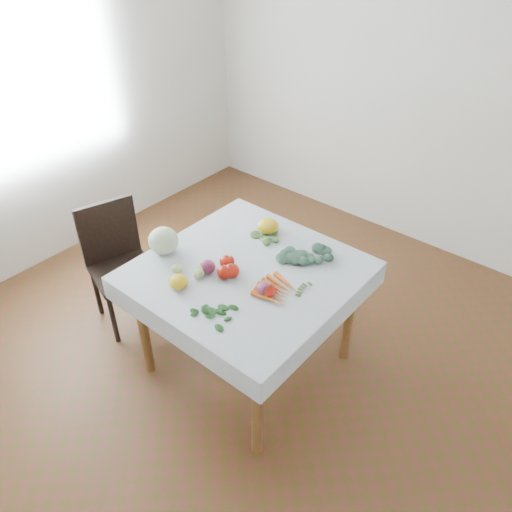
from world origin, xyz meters
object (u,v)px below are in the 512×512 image
Objects in this scene: chair at (117,256)px; table at (247,284)px; carrot_bunch at (277,290)px; heirloom_back at (268,226)px; cabbage at (163,241)px.

table is at bearing 10.90° from chair.
carrot_bunch is at bearing 6.61° from chair.
table is 7.78× the size of heirloom_back.
cabbage is at bearing -169.75° from carrot_bunch.
chair is 6.67× the size of heirloom_back.
cabbage reaches higher than heirloom_back.
carrot_bunch is (0.39, -0.42, -0.03)m from heirloom_back.
cabbage is 0.64m from heirloom_back.
carrot_bunch is (1.23, 0.14, 0.28)m from chair.
carrot_bunch is at bearing -46.67° from heirloom_back.
heirloom_back is (0.84, 0.56, 0.31)m from chair.
cabbage is (0.50, 0.01, 0.34)m from chair.
chair is 4.95× the size of cabbage.
table is 5.78× the size of cabbage.
chair is 1.05m from heirloom_back.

